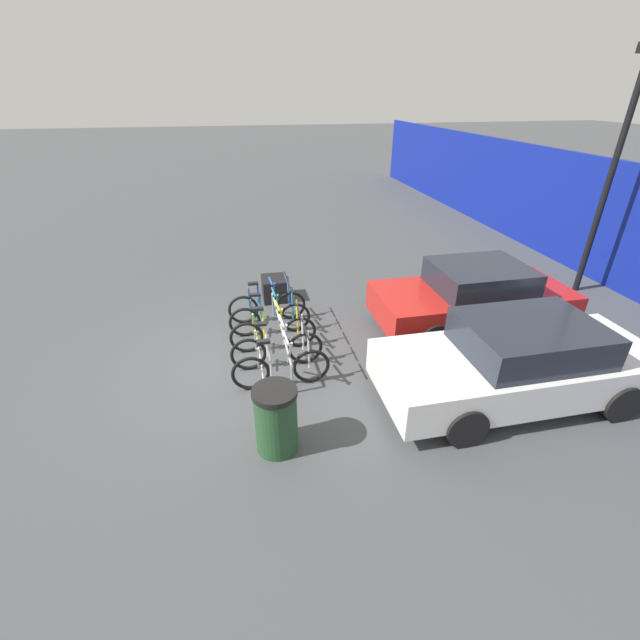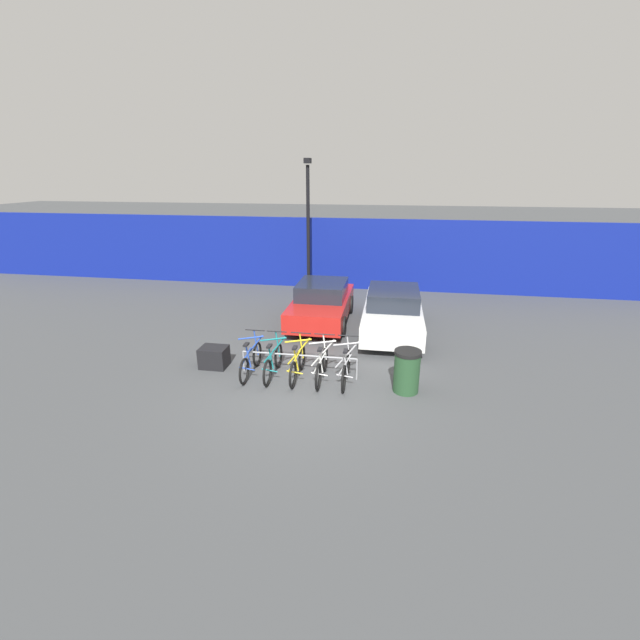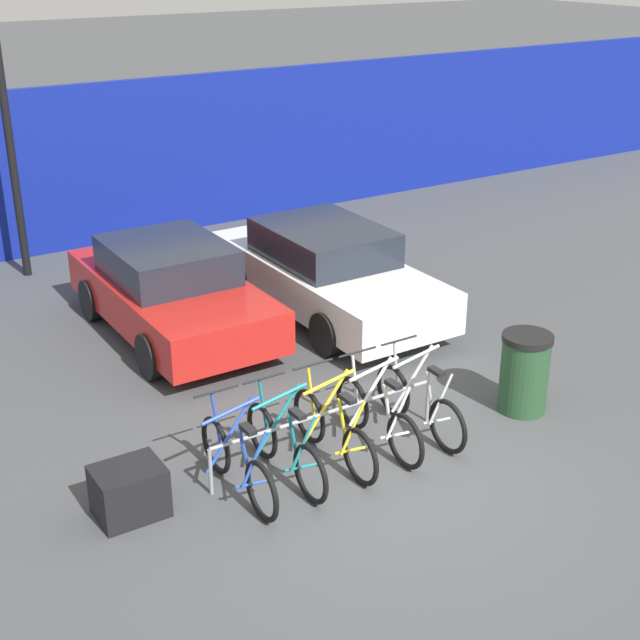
{
  "view_description": "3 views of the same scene",
  "coord_description": "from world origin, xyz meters",
  "px_view_note": "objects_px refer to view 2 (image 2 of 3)",
  "views": [
    {
      "loc": [
        6.95,
        -0.07,
        4.59
      ],
      "look_at": [
        -0.24,
        1.44,
        0.61
      ],
      "focal_mm": 24.0,
      "sensor_mm": 36.0,
      "label": 1
    },
    {
      "loc": [
        1.82,
        -8.95,
        4.92
      ],
      "look_at": [
        -0.01,
        1.95,
        1.07
      ],
      "focal_mm": 24.0,
      "sensor_mm": 36.0,
      "label": 2
    },
    {
      "loc": [
        -5.1,
        -6.73,
        5.5
      ],
      "look_at": [
        0.69,
        2.45,
        0.81
      ],
      "focal_mm": 50.0,
      "sensor_mm": 36.0,
      "label": 3
    }
  ],
  "objects_px": {
    "bicycle_teal": "(273,362)",
    "bicycle_yellow": "(298,364)",
    "lamp_post": "(308,220)",
    "car_white": "(393,311)",
    "trash_bin": "(407,371)",
    "bicycle_silver": "(346,367)",
    "bicycle_blue": "(251,361)",
    "car_red": "(322,303)",
    "bicycle_white": "(322,366)",
    "bike_rack": "(299,358)",
    "cargo_crate": "(214,357)"
  },
  "relations": [
    {
      "from": "bicycle_white",
      "to": "car_white",
      "type": "distance_m",
      "value": 4.12
    },
    {
      "from": "lamp_post",
      "to": "car_white",
      "type": "bearing_deg",
      "value": -49.86
    },
    {
      "from": "bike_rack",
      "to": "bicycle_yellow",
      "type": "xyz_separation_m",
      "value": [
        -0.0,
        -0.15,
        -0.1
      ]
    },
    {
      "from": "trash_bin",
      "to": "bicycle_blue",
      "type": "bearing_deg",
      "value": 176.27
    },
    {
      "from": "bicycle_silver",
      "to": "bicycle_blue",
      "type": "bearing_deg",
      "value": -179.49
    },
    {
      "from": "bicycle_blue",
      "to": "bicycle_yellow",
      "type": "height_order",
      "value": "same"
    },
    {
      "from": "bicycle_white",
      "to": "trash_bin",
      "type": "xyz_separation_m",
      "value": [
        2.05,
        -0.25,
        0.14
      ]
    },
    {
      "from": "bicycle_teal",
      "to": "car_red",
      "type": "distance_m",
      "value": 4.32
    },
    {
      "from": "bicycle_teal",
      "to": "lamp_post",
      "type": "xyz_separation_m",
      "value": [
        -0.63,
        7.97,
        2.68
      ]
    },
    {
      "from": "bicycle_silver",
      "to": "lamp_post",
      "type": "height_order",
      "value": "lamp_post"
    },
    {
      "from": "bicycle_white",
      "to": "car_white",
      "type": "height_order",
      "value": "car_white"
    },
    {
      "from": "bicycle_yellow",
      "to": "lamp_post",
      "type": "bearing_deg",
      "value": 97.11
    },
    {
      "from": "car_white",
      "to": "bike_rack",
      "type": "bearing_deg",
      "value": -122.57
    },
    {
      "from": "bicycle_blue",
      "to": "car_red",
      "type": "relative_size",
      "value": 0.42
    },
    {
      "from": "bicycle_silver",
      "to": "car_red",
      "type": "distance_m",
      "value": 4.48
    },
    {
      "from": "lamp_post",
      "to": "trash_bin",
      "type": "height_order",
      "value": "lamp_post"
    },
    {
      "from": "bicycle_blue",
      "to": "car_white",
      "type": "height_order",
      "value": "car_white"
    },
    {
      "from": "bike_rack",
      "to": "car_red",
      "type": "height_order",
      "value": "car_red"
    },
    {
      "from": "bicycle_yellow",
      "to": "lamp_post",
      "type": "xyz_separation_m",
      "value": [
        -1.26,
        7.97,
        2.68
      ]
    },
    {
      "from": "bicycle_blue",
      "to": "bicycle_teal",
      "type": "distance_m",
      "value": 0.58
    },
    {
      "from": "bicycle_silver",
      "to": "car_red",
      "type": "xyz_separation_m",
      "value": [
        -1.31,
        4.28,
        0.31
      ]
    },
    {
      "from": "bicycle_silver",
      "to": "cargo_crate",
      "type": "xyz_separation_m",
      "value": [
        -3.54,
        0.27,
        -0.1
      ]
    },
    {
      "from": "lamp_post",
      "to": "trash_bin",
      "type": "relative_size",
      "value": 5.26
    },
    {
      "from": "car_red",
      "to": "lamp_post",
      "type": "height_order",
      "value": "lamp_post"
    },
    {
      "from": "bicycle_teal",
      "to": "cargo_crate",
      "type": "relative_size",
      "value": 2.44
    },
    {
      "from": "car_red",
      "to": "car_white",
      "type": "height_order",
      "value": "same"
    },
    {
      "from": "bicycle_silver",
      "to": "trash_bin",
      "type": "xyz_separation_m",
      "value": [
        1.44,
        -0.25,
        0.14
      ]
    },
    {
      "from": "bicycle_teal",
      "to": "bicycle_silver",
      "type": "relative_size",
      "value": 1.0
    },
    {
      "from": "car_red",
      "to": "car_white",
      "type": "bearing_deg",
      "value": -12.45
    },
    {
      "from": "bicycle_silver",
      "to": "car_red",
      "type": "relative_size",
      "value": 0.42
    },
    {
      "from": "bicycle_yellow",
      "to": "car_red",
      "type": "height_order",
      "value": "car_red"
    },
    {
      "from": "bicycle_teal",
      "to": "car_red",
      "type": "bearing_deg",
      "value": 86.41
    },
    {
      "from": "bike_rack",
      "to": "bicycle_white",
      "type": "xyz_separation_m",
      "value": [
        0.61,
        -0.15,
        -0.1
      ]
    },
    {
      "from": "bike_rack",
      "to": "bicycle_yellow",
      "type": "height_order",
      "value": "bicycle_yellow"
    },
    {
      "from": "bicycle_silver",
      "to": "bike_rack",
      "type": "bearing_deg",
      "value": 173.54
    },
    {
      "from": "bicycle_white",
      "to": "lamp_post",
      "type": "xyz_separation_m",
      "value": [
        -1.87,
        7.97,
        2.68
      ]
    },
    {
      "from": "bicycle_white",
      "to": "lamp_post",
      "type": "relative_size",
      "value": 0.32
    },
    {
      "from": "bicycle_teal",
      "to": "trash_bin",
      "type": "xyz_separation_m",
      "value": [
        3.29,
        -0.25,
        0.14
      ]
    },
    {
      "from": "bicycle_yellow",
      "to": "bicycle_white",
      "type": "relative_size",
      "value": 1.0
    },
    {
      "from": "bicycle_yellow",
      "to": "car_red",
      "type": "bearing_deg",
      "value": 89.31
    },
    {
      "from": "bicycle_blue",
      "to": "car_red",
      "type": "height_order",
      "value": "car_red"
    },
    {
      "from": "bicycle_teal",
      "to": "trash_bin",
      "type": "relative_size",
      "value": 1.66
    },
    {
      "from": "bicycle_yellow",
      "to": "bicycle_white",
      "type": "distance_m",
      "value": 0.61
    },
    {
      "from": "bicycle_white",
      "to": "bicycle_silver",
      "type": "bearing_deg",
      "value": -2.15
    },
    {
      "from": "bicycle_blue",
      "to": "bicycle_silver",
      "type": "xyz_separation_m",
      "value": [
        2.43,
        0.0,
        0.0
      ]
    },
    {
      "from": "bicycle_white",
      "to": "car_red",
      "type": "xyz_separation_m",
      "value": [
        -0.7,
        4.28,
        0.31
      ]
    },
    {
      "from": "trash_bin",
      "to": "bike_rack",
      "type": "bearing_deg",
      "value": 171.42
    },
    {
      "from": "bike_rack",
      "to": "bicycle_blue",
      "type": "height_order",
      "value": "bicycle_blue"
    },
    {
      "from": "bicycle_yellow",
      "to": "bicycle_white",
      "type": "height_order",
      "value": "same"
    },
    {
      "from": "bicycle_teal",
      "to": "bicycle_yellow",
      "type": "relative_size",
      "value": 1.0
    }
  ]
}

